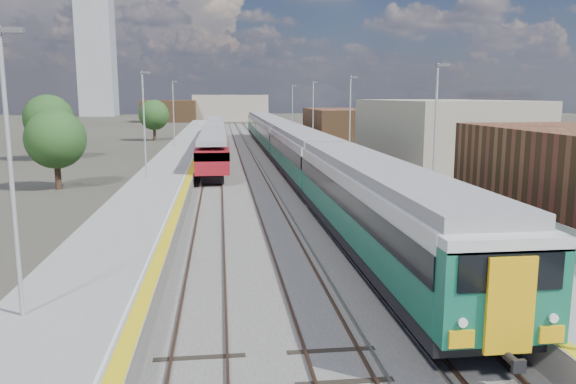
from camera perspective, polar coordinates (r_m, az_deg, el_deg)
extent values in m
plane|color=#47443A|center=(57.61, -2.01, 2.96)|extent=(320.00, 320.00, 0.00)
cube|color=#565451|center=(59.94, -4.36, 3.23)|extent=(10.50, 155.00, 0.06)
cube|color=#4C3323|center=(62.61, -1.69, 3.61)|extent=(0.07, 160.00, 0.14)
cube|color=#4C3323|center=(62.76, -0.38, 3.63)|extent=(0.07, 160.00, 0.14)
cube|color=#4C3323|center=(62.40, -4.90, 3.56)|extent=(0.07, 160.00, 0.14)
cube|color=#4C3323|center=(62.46, -3.57, 3.58)|extent=(0.07, 160.00, 0.14)
cube|color=#4C3323|center=(62.37, -8.12, 3.49)|extent=(0.07, 160.00, 0.14)
cube|color=#4C3323|center=(62.36, -6.79, 3.52)|extent=(0.07, 160.00, 0.14)
cube|color=gray|center=(62.58, -1.99, 3.60)|extent=(0.08, 160.00, 0.10)
cube|color=gray|center=(62.48, -3.27, 3.58)|extent=(0.08, 160.00, 0.10)
cube|color=slate|center=(60.68, 2.74, 3.78)|extent=(4.70, 155.00, 1.00)
cube|color=gray|center=(60.63, 2.75, 4.25)|extent=(4.70, 155.00, 0.03)
cube|color=gold|center=(60.31, 0.77, 4.25)|extent=(0.40, 155.00, 0.01)
cube|color=gray|center=(60.98, 4.80, 4.82)|extent=(0.06, 155.00, 1.20)
cylinder|color=#9EA0A3|center=(31.24, 14.70, 5.68)|extent=(0.12, 0.12, 7.50)
cube|color=#4C4C4F|center=(31.31, 15.43, 12.34)|extent=(0.70, 0.18, 0.14)
cylinder|color=#9EA0A3|center=(50.36, 6.32, 7.37)|extent=(0.12, 0.12, 7.50)
cube|color=#4C4C4F|center=(50.40, 6.68, 11.52)|extent=(0.70, 0.18, 0.14)
cylinder|color=#9EA0A3|center=(69.97, 2.56, 8.08)|extent=(0.12, 0.12, 7.50)
cube|color=#4C4C4F|center=(70.00, 2.79, 11.07)|extent=(0.70, 0.18, 0.14)
cylinder|color=#9EA0A3|center=(89.75, 0.45, 8.46)|extent=(0.12, 0.12, 7.50)
cube|color=#4C4C4F|center=(89.78, 0.62, 10.79)|extent=(0.70, 0.18, 0.14)
cube|color=slate|center=(59.98, -10.88, 3.54)|extent=(4.30, 155.00, 1.00)
cube|color=gray|center=(59.93, -10.90, 4.02)|extent=(4.30, 155.00, 0.03)
cube|color=gold|center=(59.82, -9.08, 4.09)|extent=(0.45, 155.00, 0.01)
cube|color=silver|center=(59.84, -9.41, 4.08)|extent=(0.08, 155.00, 0.01)
cylinder|color=#9EA0A3|center=(16.06, -26.30, 1.39)|extent=(0.12, 0.12, 7.50)
cube|color=#4C4C4F|center=(15.92, -26.45, 14.52)|extent=(0.70, 0.18, 0.14)
cylinder|color=#9EA0A3|center=(41.40, -14.40, 6.62)|extent=(0.12, 0.12, 7.50)
cube|color=#4C4C4F|center=(41.34, -14.27, 11.69)|extent=(0.70, 0.18, 0.14)
cylinder|color=#9EA0A3|center=(67.24, -11.55, 7.83)|extent=(0.12, 0.12, 7.50)
cube|color=#4C4C4F|center=(67.21, -11.44, 10.94)|extent=(0.70, 0.18, 0.14)
cube|color=gray|center=(56.14, 15.01, 5.74)|extent=(11.00, 22.00, 6.40)
cube|color=brown|center=(86.96, 5.01, 6.82)|extent=(8.00, 18.00, 4.80)
cube|color=gray|center=(157.06, -5.91, 8.51)|extent=(20.00, 14.00, 7.00)
cube|color=brown|center=(152.62, -11.94, 8.06)|extent=(14.00, 12.00, 5.60)
cube|color=gray|center=(201.48, -18.86, 13.02)|extent=(11.00, 11.00, 40.00)
cube|color=black|center=(23.98, 8.71, -4.54)|extent=(2.93, 20.99, 0.50)
cube|color=#115844|center=(23.78, 8.76, -2.53)|extent=(3.04, 20.99, 1.23)
cube|color=black|center=(23.60, 8.83, -0.23)|extent=(3.10, 20.99, 0.84)
cube|color=silver|center=(23.49, 8.87, 1.37)|extent=(3.04, 20.99, 0.52)
cube|color=gray|center=(23.43, 8.90, 2.47)|extent=(2.69, 20.99, 0.43)
cube|color=black|center=(44.70, 1.34, 2.21)|extent=(2.93, 20.99, 0.50)
cube|color=#115844|center=(44.60, 1.35, 3.31)|extent=(3.04, 20.99, 1.23)
cube|color=black|center=(44.50, 1.35, 4.55)|extent=(3.10, 20.99, 0.84)
cube|color=silver|center=(44.44, 1.35, 5.41)|extent=(3.04, 20.99, 0.52)
cube|color=gray|center=(44.41, 1.36, 5.99)|extent=(2.69, 20.99, 0.43)
cube|color=black|center=(65.92, -1.33, 4.65)|extent=(2.93, 20.99, 0.50)
cube|color=#115844|center=(65.85, -1.34, 5.40)|extent=(3.04, 20.99, 1.23)
cube|color=black|center=(65.78, -1.34, 6.24)|extent=(3.10, 20.99, 0.84)
cube|color=silver|center=(65.75, -1.34, 6.82)|extent=(3.04, 20.99, 0.52)
cube|color=gray|center=(65.72, -1.34, 7.22)|extent=(2.69, 20.99, 0.43)
cube|color=black|center=(87.27, -2.71, 5.90)|extent=(2.93, 20.99, 0.50)
cube|color=#115844|center=(87.22, -2.71, 6.47)|extent=(3.04, 20.99, 1.23)
cube|color=black|center=(87.17, -2.72, 7.10)|extent=(3.10, 20.99, 0.84)
cube|color=silver|center=(87.14, -2.72, 7.54)|extent=(3.04, 20.99, 0.52)
cube|color=gray|center=(87.13, -2.72, 7.84)|extent=(2.69, 20.99, 0.43)
cube|color=#115844|center=(13.97, 20.89, -9.75)|extent=(3.01, 0.65, 2.26)
cube|color=black|center=(13.49, 21.72, -7.60)|extent=(2.48, 0.06, 0.86)
cube|color=gold|center=(13.68, 21.65, -10.70)|extent=(1.13, 0.11, 2.26)
cube|color=black|center=(50.56, -7.57, 2.43)|extent=(1.76, 14.97, 0.61)
cube|color=maroon|center=(50.39, -7.61, 4.08)|extent=(2.60, 17.61, 1.85)
cube|color=black|center=(50.35, -7.62, 4.60)|extent=(2.65, 17.61, 0.65)
cube|color=gray|center=(50.28, -7.65, 5.65)|extent=(2.32, 17.61, 0.37)
cube|color=black|center=(68.56, -7.42, 4.34)|extent=(1.76, 14.97, 0.61)
cube|color=maroon|center=(68.44, -7.45, 5.56)|extent=(2.60, 17.61, 1.85)
cube|color=black|center=(68.41, -7.45, 5.95)|extent=(2.65, 17.61, 0.65)
cube|color=gray|center=(68.36, -7.47, 6.73)|extent=(2.32, 17.61, 0.37)
cube|color=black|center=(86.61, -7.33, 5.46)|extent=(1.76, 14.97, 0.61)
cube|color=maroon|center=(86.52, -7.35, 6.43)|extent=(2.60, 17.61, 1.85)
cube|color=black|center=(86.49, -7.36, 6.74)|extent=(2.65, 17.61, 0.65)
cube|color=gray|center=(86.45, -7.37, 7.35)|extent=(2.32, 17.61, 0.37)
cylinder|color=#382619|center=(44.59, -22.33, 1.56)|extent=(0.44, 0.44, 2.06)
sphere|color=#21491C|center=(44.32, -22.55, 5.00)|extent=(4.34, 4.34, 4.34)
cylinder|color=#382619|center=(65.15, -22.96, 4.06)|extent=(0.44, 0.44, 2.43)
sphere|color=#21491C|center=(64.95, -23.15, 6.84)|extent=(5.13, 5.13, 5.13)
cylinder|color=#382619|center=(88.51, -13.40, 5.79)|extent=(0.44, 0.44, 2.18)
sphere|color=#21491C|center=(88.37, -13.47, 7.63)|extent=(4.60, 4.60, 4.60)
cylinder|color=#382619|center=(72.15, 13.42, 4.96)|extent=(0.44, 0.44, 2.21)
sphere|color=#21491C|center=(71.98, 13.51, 7.26)|extent=(4.68, 4.68, 4.68)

